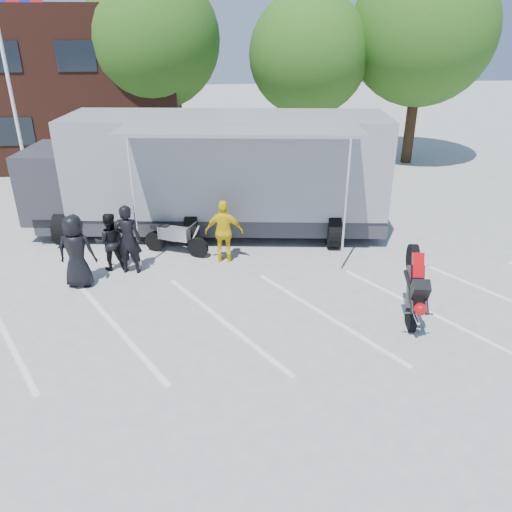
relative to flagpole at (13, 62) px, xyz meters
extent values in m
plane|color=#ABABA5|center=(6.24, -10.00, -5.05)|extent=(100.00, 100.00, 0.00)
cube|color=white|center=(6.24, -9.00, -5.05)|extent=(18.09, 13.33, 0.01)
cylinder|color=white|center=(-0.26, 0.00, -1.05)|extent=(0.12, 0.12, 8.00)
cylinder|color=#382314|center=(4.24, 6.00, -3.43)|extent=(0.50, 0.50, 3.24)
sphere|color=#1B4A12|center=(4.24, 6.00, 0.53)|extent=(6.12, 6.12, 6.12)
cylinder|color=#382314|center=(11.24, 5.00, -3.61)|extent=(0.50, 0.50, 2.88)
sphere|color=#1B4A12|center=(11.24, 5.00, -0.09)|extent=(5.44, 5.44, 5.44)
cylinder|color=#382314|center=(16.24, 4.50, -3.34)|extent=(0.50, 0.50, 3.42)
sphere|color=#1B4A12|center=(16.24, 4.50, 0.84)|extent=(6.46, 6.46, 6.46)
imported|color=black|center=(2.84, -6.79, -4.08)|extent=(1.02, 0.74, 1.94)
imported|color=black|center=(4.07, -6.17, -4.08)|extent=(0.77, 0.57, 1.94)
imported|color=black|center=(3.54, -5.90, -4.23)|extent=(0.87, 0.72, 1.64)
imported|color=yellow|center=(6.68, -5.79, -4.14)|extent=(1.12, 0.59, 1.83)
camera|label=1|loc=(6.07, -18.80, 1.20)|focal=35.00mm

